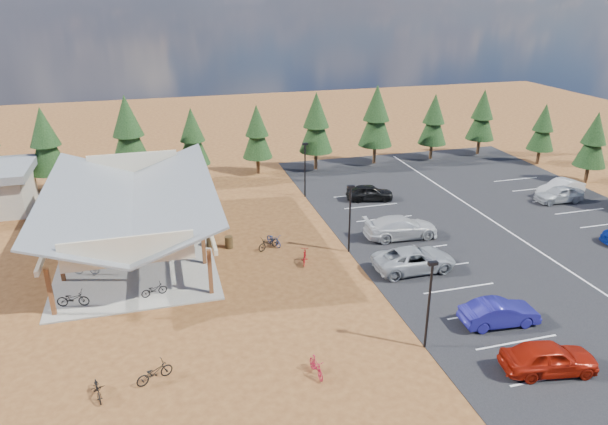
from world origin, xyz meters
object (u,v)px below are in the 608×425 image
at_px(bike_12, 154,372).
at_px(bike_16, 269,243).
at_px(lamp_post_1, 350,214).
at_px(car_2, 414,259).
at_px(bike_2, 126,233).
at_px(bike_0, 73,299).
at_px(car_4, 370,192).
at_px(lamp_post_0, 429,299).
at_px(trash_bin_1, 229,242).
at_px(car_3, 401,227).
at_px(bike_11, 316,367).
at_px(bike_pavilion, 131,199).
at_px(bike_1, 86,267).
at_px(car_9, 561,188).
at_px(bike_6, 164,222).
at_px(bike_7, 180,207).
at_px(trash_bin_0, 210,242).
at_px(car_1, 499,313).
at_px(bike_3, 125,213).
at_px(car_0, 549,358).
at_px(car_8, 559,194).
at_px(lamp_post_2, 305,166).
at_px(bike_4, 154,290).
at_px(bike_15, 305,256).
at_px(bike_5, 176,241).
at_px(bike_14, 274,240).
at_px(bike_8, 98,389).

height_order(bike_12, bike_16, bike_16).
bearing_deg(lamp_post_1, car_2, -49.79).
distance_m(bike_2, bike_12, 17.67).
distance_m(bike_0, car_4, 26.95).
height_order(lamp_post_0, bike_0, lamp_post_0).
xyz_separation_m(trash_bin_1, bike_0, (-10.21, -5.75, 0.15)).
bearing_deg(bike_0, car_3, -69.49).
relative_size(lamp_post_1, bike_11, 3.15).
relative_size(bike_pavilion, car_4, 4.56).
distance_m(bike_1, car_9, 41.37).
height_order(bike_1, car_4, car_4).
bearing_deg(bike_1, bike_16, -69.90).
height_order(trash_bin_1, bike_6, bike_6).
bearing_deg(bike_7, bike_16, -134.71).
distance_m(trash_bin_0, bike_12, 15.02).
height_order(bike_11, car_2, car_2).
bearing_deg(car_1, bike_0, 74.24).
relative_size(trash_bin_0, bike_0, 0.47).
distance_m(bike_2, bike_3, 3.91).
distance_m(bike_12, car_3, 22.34).
bearing_deg(car_0, car_9, -30.55).
bearing_deg(bike_pavilion, bike_3, 99.50).
distance_m(lamp_post_0, car_8, 27.37).
bearing_deg(car_8, bike_11, -56.55).
xyz_separation_m(lamp_post_1, bike_7, (-11.46, 10.86, -2.35)).
xyz_separation_m(bike_0, car_2, (21.90, -1.15, 0.23)).
height_order(lamp_post_2, bike_2, lamp_post_2).
height_order(bike_2, bike_16, bike_16).
xyz_separation_m(bike_pavilion, bike_4, (1.13, -7.80, -3.31)).
bearing_deg(bike_15, lamp_post_2, -86.55).
bearing_deg(car_3, lamp_post_1, 107.96).
bearing_deg(bike_5, car_3, -101.43).
height_order(trash_bin_1, bike_11, bike_11).
bearing_deg(car_2, bike_3, 52.93).
height_order(trash_bin_0, bike_7, bike_7).
distance_m(bike_7, bike_14, 10.51).
height_order(lamp_post_0, bike_4, lamp_post_0).
bearing_deg(lamp_post_0, car_9, 37.69).
xyz_separation_m(bike_pavilion, trash_bin_0, (5.31, -1.57, -3.37)).
relative_size(bike_6, car_2, 0.27).
bearing_deg(bike_2, car_9, -111.08).
bearing_deg(bike_5, car_2, -119.29).
relative_size(bike_2, car_9, 0.35).
height_order(trash_bin_0, bike_5, bike_5).
height_order(bike_pavilion, bike_15, bike_pavilion).
distance_m(bike_12, car_9, 40.52).
xyz_separation_m(trash_bin_1, car_8, (30.13, 1.49, 0.33)).
height_order(bike_16, car_1, car_1).
bearing_deg(lamp_post_1, bike_0, -171.57).
bearing_deg(bike_8, lamp_post_1, 22.28).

